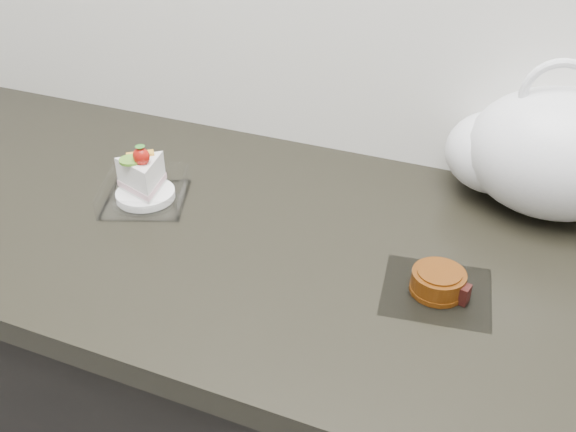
% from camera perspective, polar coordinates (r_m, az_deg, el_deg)
% --- Properties ---
extents(cake_tray, '(0.17, 0.17, 0.11)m').
position_cam_1_polar(cake_tray, '(1.10, -12.66, 2.67)').
color(cake_tray, white).
rests_on(cake_tray, counter).
extents(mooncake_wrap, '(0.17, 0.16, 0.04)m').
position_cam_1_polar(mooncake_wrap, '(0.90, 13.25, -5.89)').
color(mooncake_wrap, white).
rests_on(mooncake_wrap, counter).
extents(plastic_bag, '(0.32, 0.23, 0.26)m').
position_cam_1_polar(plastic_bag, '(1.09, 21.80, 5.27)').
color(plastic_bag, white).
rests_on(plastic_bag, counter).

